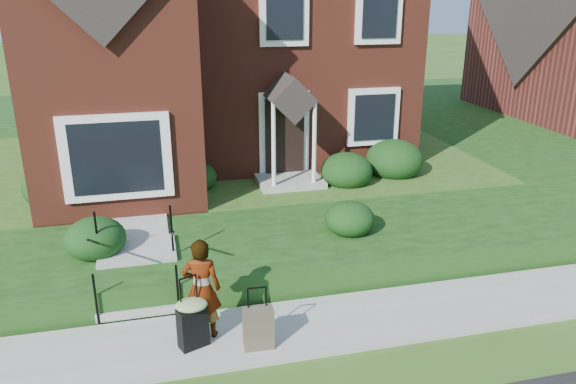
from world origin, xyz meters
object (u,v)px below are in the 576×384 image
object	(u,v)px
front_steps	(138,270)
suitcase_olive	(258,328)
woman	(202,289)
suitcase_black	(192,320)

from	to	relation	value
front_steps	suitcase_olive	world-z (taller)	front_steps
front_steps	suitcase_olive	distance (m)	2.86
woman	suitcase_olive	xyz separation A→B (m)	(0.78, -0.52, -0.49)
woman	suitcase_black	xyz separation A→B (m)	(-0.18, -0.26, -0.37)
front_steps	woman	world-z (taller)	woman
suitcase_black	suitcase_olive	world-z (taller)	suitcase_black
woman	suitcase_black	bearing A→B (deg)	71.13
front_steps	suitcase_olive	bearing A→B (deg)	-51.66
suitcase_black	suitcase_olive	distance (m)	1.00
woman	front_steps	bearing A→B (deg)	-43.99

